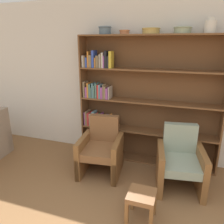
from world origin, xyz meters
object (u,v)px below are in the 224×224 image
at_px(vase_tall, 210,26).
at_px(armchair_leather, 101,149).
at_px(bowl_slate, 124,32).
at_px(footstool, 142,199).
at_px(bowl_brass, 105,30).
at_px(bowl_sage, 151,31).
at_px(bookshelf, 134,102).
at_px(armchair_cushioned, 180,162).
at_px(bowl_terracotta, 183,30).

distance_m(vase_tall, armchair_leather, 2.41).
distance_m(bowl_slate, footstool, 2.44).
distance_m(bowl_brass, bowl_sage, 0.74).
distance_m(bowl_sage, vase_tall, 0.82).
xyz_separation_m(bookshelf, footstool, (0.45, -1.44, -0.75)).
xyz_separation_m(bowl_slate, armchair_cushioned, (1.02, -0.57, -1.80)).
height_order(bowl_brass, armchair_leather, bowl_brass).
relative_size(bowl_terracotta, armchair_leather, 0.30).
bearing_deg(bookshelf, vase_tall, -1.25).
xyz_separation_m(bowl_brass, vase_tall, (1.56, 0.00, 0.02)).
xyz_separation_m(bowl_sage, vase_tall, (0.82, 0.00, 0.04)).
bearing_deg(bowl_terracotta, bowl_slate, 180.00).
distance_m(armchair_leather, footstool, 1.19).
bearing_deg(vase_tall, bowl_terracotta, -180.00).
bearing_deg(bookshelf, bowl_brass, -177.44).
height_order(bowl_brass, armchair_cushioned, bowl_brass).
relative_size(bowl_slate, bowl_terracotta, 0.64).
xyz_separation_m(bowl_brass, bowl_terracotta, (1.20, -0.00, -0.02)).
bearing_deg(armchair_cushioned, bowl_sage, -51.92).
bearing_deg(footstool, bowl_terracotta, 80.42).
bearing_deg(armchair_cushioned, footstool, 56.57).
xyz_separation_m(bookshelf, bowl_brass, (-0.51, -0.02, 1.17)).
bearing_deg(bowl_slate, armchair_leather, -109.14).
bearing_deg(vase_tall, armchair_cushioned, -110.75).
distance_m(vase_tall, footstool, 2.48).
relative_size(armchair_leather, footstool, 2.37).
relative_size(bookshelf, bowl_brass, 10.89).
height_order(armchair_cushioned, footstool, armchair_cushioned).
height_order(bowl_terracotta, armchair_leather, bowl_terracotta).
distance_m(bowl_brass, footstool, 2.57).
height_order(bookshelf, bowl_sage, bowl_sage).
height_order(vase_tall, armchair_cushioned, vase_tall).
bearing_deg(bowl_sage, bowl_brass, 180.00).
distance_m(bookshelf, bowl_terracotta, 1.34).
xyz_separation_m(bookshelf, vase_tall, (1.05, -0.02, 1.19)).
xyz_separation_m(bowl_terracotta, armchair_leather, (-1.07, -0.57, -1.82)).
bearing_deg(bowl_sage, vase_tall, 0.00).
bearing_deg(footstool, vase_tall, 66.90).
bearing_deg(bowl_brass, bookshelf, 2.56).
relative_size(vase_tall, armchair_cushioned, 0.24).
distance_m(bowl_terracotta, vase_tall, 0.37).
bearing_deg(armchair_cushioned, bowl_brass, -31.64).
xyz_separation_m(bowl_sage, bowl_terracotta, (0.46, -0.00, 0.00)).
bearing_deg(armchair_cushioned, bowl_terracotta, -84.09).
relative_size(armchair_cushioned, footstool, 2.37).
height_order(bowl_brass, footstool, bowl_brass).
xyz_separation_m(bowl_sage, footstool, (0.22, -1.41, -1.90)).
distance_m(bowl_slate, bowl_terracotta, 0.87).
bearing_deg(armchair_leather, bowl_brass, -83.87).
height_order(bowl_brass, bowl_terracotta, bowl_brass).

